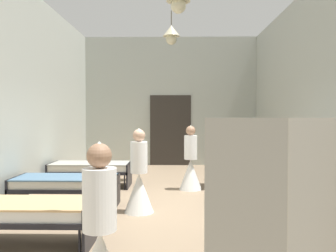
{
  "coord_description": "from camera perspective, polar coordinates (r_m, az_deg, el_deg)",
  "views": [
    {
      "loc": [
        0.14,
        -6.42,
        1.71
      ],
      "look_at": [
        0.0,
        1.07,
        1.48
      ],
      "focal_mm": 37.37,
      "sensor_mm": 36.0,
      "label": 1
    }
  ],
  "objects": [
    {
      "name": "bed_right_row_0",
      "position": [
        5.01,
        21.93,
        -13.11
      ],
      "size": [
        1.9,
        0.84,
        0.57
      ],
      "color": "black",
      "rests_on": "ground"
    },
    {
      "name": "nurse_near_aisle",
      "position": [
        8.12,
        3.7,
        -6.63
      ],
      "size": [
        0.52,
        0.52,
        1.49
      ],
      "rotation": [
        0.0,
        0.0,
        2.87
      ],
      "color": "white",
      "rests_on": "ground"
    },
    {
      "name": "bed_left_row_0",
      "position": [
        5.12,
        -22.83,
        -12.8
      ],
      "size": [
        1.9,
        0.84,
        0.57
      ],
      "color": "black",
      "rests_on": "ground"
    },
    {
      "name": "bed_left_row_2",
      "position": [
        8.66,
        -12.51,
        -6.75
      ],
      "size": [
        1.9,
        0.84,
        0.57
      ],
      "color": "black",
      "rests_on": "ground"
    },
    {
      "name": "bed_right_row_2",
      "position": [
        8.6,
        12.82,
        -6.81
      ],
      "size": [
        1.9,
        0.84,
        0.57
      ],
      "color": "black",
      "rests_on": "ground"
    },
    {
      "name": "ground_plane",
      "position": [
        6.66,
        -0.18,
        -13.59
      ],
      "size": [
        6.46,
        11.76,
        0.1
      ],
      "primitive_type": "cube",
      "color": "#8C755B"
    },
    {
      "name": "bed_right_row_1",
      "position": [
        6.77,
        16.13,
        -9.15
      ],
      "size": [
        1.9,
        0.84,
        0.57
      ],
      "color": "black",
      "rests_on": "ground"
    },
    {
      "name": "nurse_mid_aisle",
      "position": [
        3.32,
        -11.06,
        -19.19
      ],
      "size": [
        0.52,
        0.52,
        1.49
      ],
      "rotation": [
        0.0,
        0.0,
        5.72
      ],
      "color": "white",
      "rests_on": "ground"
    },
    {
      "name": "room_shell",
      "position": [
        7.71,
        0.03,
        5.41
      ],
      "size": [
        6.26,
        11.36,
        4.4
      ],
      "color": "#B2B7AD",
      "rests_on": "ground"
    },
    {
      "name": "bed_left_row_1",
      "position": [
        6.85,
        -16.3,
        -9.03
      ],
      "size": [
        1.9,
        0.84,
        0.57
      ],
      "color": "black",
      "rests_on": "ground"
    },
    {
      "name": "nurse_far_aisle",
      "position": [
        6.25,
        -4.75,
        -9.17
      ],
      "size": [
        0.52,
        0.52,
        1.49
      ],
      "rotation": [
        0.0,
        0.0,
        1.46
      ],
      "color": "white",
      "rests_on": "ground"
    }
  ]
}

